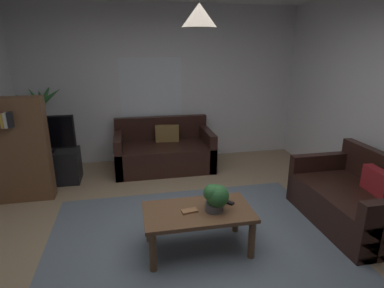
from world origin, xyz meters
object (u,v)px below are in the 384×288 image
object	(u,v)px
book_on_table_0	(190,211)
bookshelf_corner	(20,149)
remote_on_table_1	(213,207)
potted_plant_on_table	(216,197)
couch_under_window	(164,152)
couch_right_side	(355,202)
tv	(44,134)
pendant_lamp	(200,15)
coffee_table	(198,217)
remote_on_table_0	(226,202)
tv_stand	(49,167)
potted_palm_corner	(46,136)

from	to	relation	value
book_on_table_0	bookshelf_corner	bearing A→B (deg)	141.35
remote_on_table_1	potted_plant_on_table	xyz separation A→B (m)	(0.00, -0.06, 0.14)
couch_under_window	potted_plant_on_table	xyz separation A→B (m)	(0.24, -2.36, 0.33)
couch_right_side	tv	xyz separation A→B (m)	(-3.76, 1.92, 0.50)
tv	pendant_lamp	bearing A→B (deg)	-47.79
coffee_table	tv	distance (m)	2.80
couch_right_side	potted_plant_on_table	world-z (taller)	couch_right_side
remote_on_table_1	tv	distance (m)	2.88
book_on_table_0	remote_on_table_1	world-z (taller)	remote_on_table_1
remote_on_table_0	couch_under_window	bearing A→B (deg)	57.95
couch_under_window	tv_stand	distance (m)	1.80
potted_plant_on_table	couch_under_window	bearing A→B (deg)	95.78
potted_plant_on_table	couch_right_side	bearing A→B (deg)	5.74
couch_under_window	tv_stand	size ratio (longest dim) A/B	1.78
couch_right_side	remote_on_table_0	bearing A→B (deg)	-88.57
remote_on_table_1	tv_stand	xyz separation A→B (m)	(-2.02, 2.06, -0.21)
couch_under_window	potted_plant_on_table	size ratio (longest dim) A/B	5.67
coffee_table	potted_palm_corner	distance (m)	3.21
couch_under_window	remote_on_table_0	world-z (taller)	couch_under_window
potted_plant_on_table	tv_stand	size ratio (longest dim) A/B	0.31
potted_plant_on_table	tv	xyz separation A→B (m)	(-2.02, 2.09, 0.17)
book_on_table_0	tv	distance (m)	2.74
couch_right_side	remote_on_table_0	distance (m)	1.59
remote_on_table_1	potted_palm_corner	distance (m)	3.29
book_on_table_0	tv_stand	distance (m)	2.74
tv_stand	couch_under_window	bearing A→B (deg)	8.02
tv_stand	tv	distance (m)	0.53
tv_stand	pendant_lamp	xyz separation A→B (m)	(1.86, -2.07, 2.01)
tv_stand	potted_palm_corner	size ratio (longest dim) A/B	0.62
tv	tv_stand	bearing A→B (deg)	90.00
remote_on_table_0	bookshelf_corner	size ratio (longest dim) A/B	0.11
coffee_table	remote_on_table_0	distance (m)	0.34
tv	pendant_lamp	distance (m)	3.14
couch_right_side	coffee_table	bearing A→B (deg)	-85.94
coffee_table	book_on_table_0	xyz separation A→B (m)	(-0.09, -0.01, 0.08)
pendant_lamp	tv	bearing A→B (deg)	132.21
couch_under_window	tv	xyz separation A→B (m)	(-1.78, -0.27, 0.51)
tv_stand	coffee_table	bearing A→B (deg)	-48.09
potted_plant_on_table	pendant_lamp	world-z (taller)	pendant_lamp
potted_palm_corner	bookshelf_corner	world-z (taller)	potted_palm_corner
couch_right_side	couch_under_window	bearing A→B (deg)	-137.88
book_on_table_0	bookshelf_corner	xyz separation A→B (m)	(-1.95, 1.56, 0.26)
tv_stand	bookshelf_corner	world-z (taller)	bookshelf_corner
book_on_table_0	pendant_lamp	bearing A→B (deg)	7.55
potted_palm_corner	book_on_table_0	bearing A→B (deg)	-53.71
remote_on_table_0	bookshelf_corner	bearing A→B (deg)	106.27
couch_under_window	pendant_lamp	size ratio (longest dim) A/B	3.14
bookshelf_corner	remote_on_table_0	bearing A→B (deg)	-31.55
potted_plant_on_table	remote_on_table_1	bearing A→B (deg)	93.39
tv	bookshelf_corner	size ratio (longest dim) A/B	0.62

